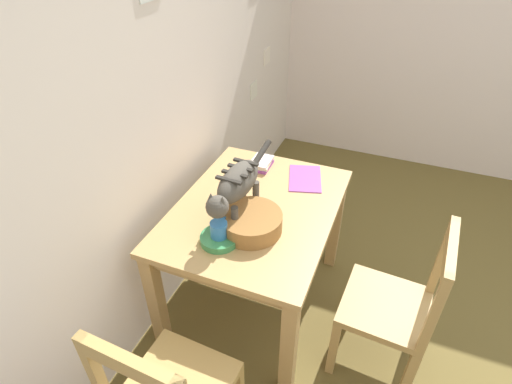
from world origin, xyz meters
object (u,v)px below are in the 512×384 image
(wicker_basket, at_px, (251,222))
(wooden_chair_near, at_px, (394,306))
(cat, at_px, (236,185))
(magazine, at_px, (305,178))
(book_stack, at_px, (261,163))
(coffee_mug, at_px, (219,229))
(saucer_bowl, at_px, (220,239))
(dining_table, at_px, (256,221))

(wicker_basket, distance_m, wooden_chair_near, 0.83)
(cat, distance_m, wooden_chair_near, 0.99)
(cat, relative_size, magazine, 2.22)
(magazine, xyz_separation_m, book_stack, (0.03, 0.29, 0.02))
(coffee_mug, bearing_deg, saucer_bowl, 180.00)
(dining_table, distance_m, cat, 0.34)
(dining_table, xyz_separation_m, wicker_basket, (-0.18, -0.05, 0.15))
(dining_table, height_order, saucer_bowl, saucer_bowl)
(coffee_mug, bearing_deg, wooden_chair_near, -78.25)
(wicker_basket, bearing_deg, coffee_mug, 140.86)
(cat, xyz_separation_m, book_stack, (0.53, 0.07, -0.19))
(dining_table, bearing_deg, wooden_chair_near, -99.62)
(coffee_mug, bearing_deg, magazine, -18.93)
(saucer_bowl, relative_size, book_stack, 1.10)
(wicker_basket, bearing_deg, wooden_chair_near, -86.52)
(saucer_bowl, distance_m, book_stack, 0.72)
(magazine, distance_m, wicker_basket, 0.56)
(saucer_bowl, height_order, wicker_basket, wicker_basket)
(book_stack, relative_size, wicker_basket, 0.55)
(wicker_basket, relative_size, wooden_chair_near, 0.34)
(wooden_chair_near, bearing_deg, book_stack, 63.71)
(coffee_mug, relative_size, magazine, 0.44)
(wicker_basket, bearing_deg, saucer_bowl, 141.58)
(coffee_mug, xyz_separation_m, wooden_chair_near, (0.18, -0.86, -0.38))
(cat, relative_size, wicker_basket, 2.02)
(dining_table, xyz_separation_m, saucer_bowl, (-0.32, 0.06, 0.12))
(saucer_bowl, xyz_separation_m, wicker_basket, (0.14, -0.11, 0.03))
(dining_table, height_order, cat, cat)
(book_stack, xyz_separation_m, wicker_basket, (-0.58, -0.17, 0.03))
(dining_table, bearing_deg, cat, 158.93)
(saucer_bowl, height_order, wooden_chair_near, wooden_chair_near)
(book_stack, distance_m, wicker_basket, 0.60)
(dining_table, xyz_separation_m, coffee_mug, (-0.32, 0.06, 0.17))
(coffee_mug, distance_m, wicker_basket, 0.17)
(cat, height_order, wicker_basket, cat)
(dining_table, height_order, magazine, magazine)
(magazine, relative_size, book_stack, 1.67)
(cat, bearing_deg, wooden_chair_near, -176.48)
(cat, bearing_deg, magazine, -110.29)
(dining_table, relative_size, saucer_bowl, 5.85)
(magazine, distance_m, wooden_chair_near, 0.86)
(cat, distance_m, wicker_basket, 0.20)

